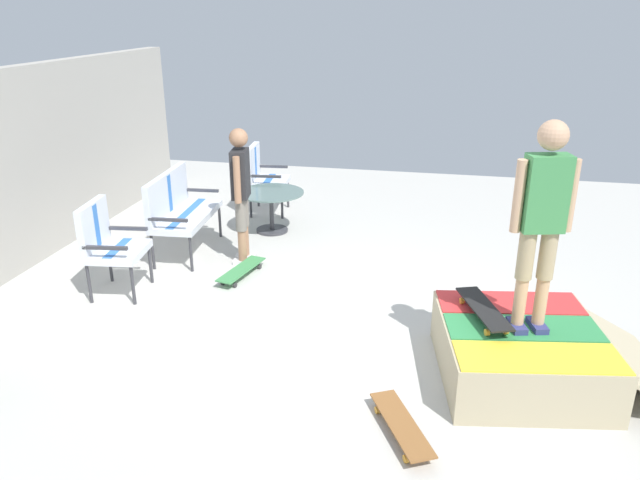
{
  "coord_description": "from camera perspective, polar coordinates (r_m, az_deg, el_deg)",
  "views": [
    {
      "loc": [
        -5.29,
        -0.86,
        2.93
      ],
      "look_at": [
        0.37,
        0.32,
        0.7
      ],
      "focal_mm": 34.03,
      "sensor_mm": 36.0,
      "label": 1
    }
  ],
  "objects": [
    {
      "name": "patio_chair_near_house",
      "position": [
        9.14,
        -5.52,
        6.31
      ],
      "size": [
        0.67,
        0.61,
        1.02
      ],
      "color": "#38383D",
      "rests_on": "ground_plane"
    },
    {
      "name": "skate_ramp",
      "position": [
        5.41,
        18.57,
        -9.96
      ],
      "size": [
        1.63,
        2.09,
        0.48
      ],
      "color": "tan",
      "rests_on": "ground_plane"
    },
    {
      "name": "ground_plane",
      "position": [
        6.13,
        2.21,
        -8.01
      ],
      "size": [
        12.0,
        12.0,
        0.1
      ],
      "primitive_type": "cube",
      "color": "beige"
    },
    {
      "name": "patio_table",
      "position": [
        8.36,
        -4.6,
        3.45
      ],
      "size": [
        0.9,
        0.9,
        0.57
      ],
      "color": "#38383D",
      "rests_on": "ground_plane"
    },
    {
      "name": "skateboard_spare",
      "position": [
        4.65,
        7.66,
        -16.83
      ],
      "size": [
        0.8,
        0.54,
        0.1
      ],
      "color": "brown",
      "rests_on": "ground_plane"
    },
    {
      "name": "skateboard_on_ramp",
      "position": [
        5.3,
        15.12,
        -6.29
      ],
      "size": [
        0.82,
        0.46,
        0.1
      ],
      "color": "black",
      "rests_on": "skate_ramp"
    },
    {
      "name": "person_skater",
      "position": [
        4.9,
        20.19,
        2.4
      ],
      "size": [
        0.3,
        0.47,
        1.7
      ],
      "color": "navy",
      "rests_on": "skate_ramp"
    },
    {
      "name": "patio_bench",
      "position": [
        7.77,
        -13.26,
        3.18
      ],
      "size": [
        1.28,
        0.63,
        1.02
      ],
      "color": "#38383D",
      "rests_on": "ground_plane"
    },
    {
      "name": "person_watching",
      "position": [
        7.22,
        -7.45,
        4.99
      ],
      "size": [
        0.48,
        0.28,
        1.64
      ],
      "color": "silver",
      "rests_on": "ground_plane"
    },
    {
      "name": "skateboard_by_bench",
      "position": [
        7.08,
        -7.4,
        -2.81
      ],
      "size": [
        0.82,
        0.36,
        0.1
      ],
      "color": "#3F8C4C",
      "rests_on": "ground_plane"
    },
    {
      "name": "patio_chair_by_wall",
      "position": [
        6.84,
        -19.46,
        0.02
      ],
      "size": [
        0.68,
        0.62,
        1.02
      ],
      "color": "#38383D",
      "rests_on": "ground_plane"
    }
  ]
}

